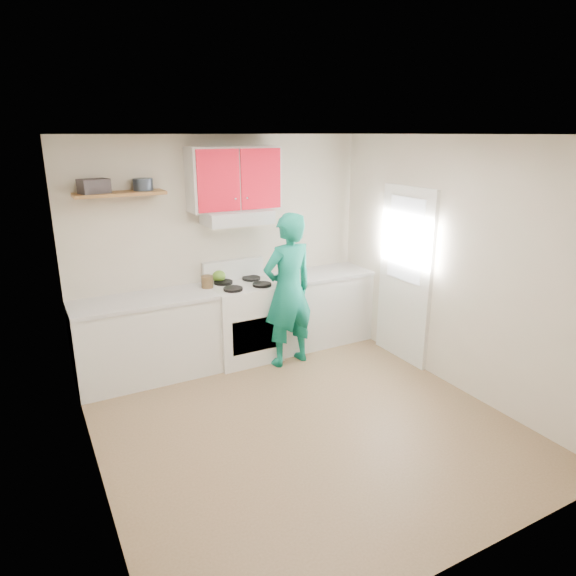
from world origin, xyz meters
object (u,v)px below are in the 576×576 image
tin (143,184)px  crock (207,283)px  kettle (219,276)px  stove (244,322)px  person (288,291)px

tin → crock: (0.60, -0.12, -1.12)m
tin → crock: size_ratio=1.26×
kettle → tin: bearing=176.6°
stove → person: bearing=-43.0°
stove → kettle: size_ratio=5.49×
stove → crock: crock is taller
stove → tin: 1.93m
tin → crock: tin is taller
tin → person: 1.94m
stove → crock: (-0.40, 0.08, 0.52)m
stove → tin: size_ratio=4.53×
kettle → person: size_ratio=0.09×
stove → crock: bearing=169.2°
kettle → crock: bearing=-147.4°
kettle → crock: size_ratio=1.04×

